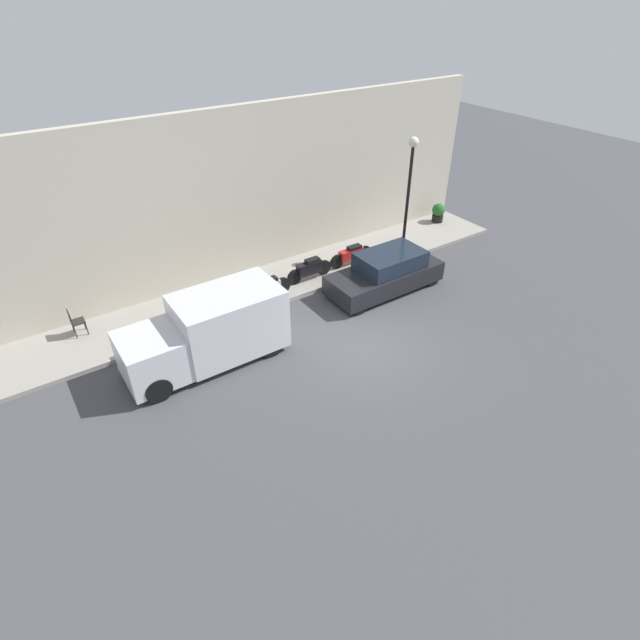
% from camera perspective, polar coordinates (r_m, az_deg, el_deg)
% --- Properties ---
extents(ground_plane, '(60.00, 60.00, 0.00)m').
position_cam_1_polar(ground_plane, '(15.62, 5.06, -2.91)').
color(ground_plane, '#47474C').
extents(sidewalk, '(2.65, 19.43, 0.14)m').
position_cam_1_polar(sidewalk, '(18.85, -3.99, 4.62)').
color(sidewalk, gray).
rests_on(sidewalk, ground_plane).
extents(building_facade, '(0.30, 19.43, 6.08)m').
position_cam_1_polar(building_facade, '(18.77, -6.74, 14.36)').
color(building_facade, beige).
rests_on(building_facade, ground_plane).
extents(parked_car, '(1.70, 4.31, 1.46)m').
position_cam_1_polar(parked_car, '(18.16, 7.55, 5.36)').
color(parked_car, black).
rests_on(parked_car, ground_plane).
extents(delivery_van, '(1.85, 4.71, 2.09)m').
position_cam_1_polar(delivery_van, '(14.70, -12.82, -1.31)').
color(delivery_van, silver).
rests_on(delivery_van, ground_plane).
extents(motorcycle_red, '(0.30, 1.94, 0.74)m').
position_cam_1_polar(motorcycle_red, '(19.62, 3.61, 7.49)').
color(motorcycle_red, '#B21E1E').
rests_on(motorcycle_red, sidewalk).
extents(scooter_silver, '(0.30, 1.85, 0.77)m').
position_cam_1_polar(scooter_silver, '(17.41, -6.06, 3.65)').
color(scooter_silver, '#B7B7BF').
rests_on(scooter_silver, sidewalk).
extents(motorcycle_black, '(0.30, 1.88, 0.81)m').
position_cam_1_polar(motorcycle_black, '(18.51, -1.18, 5.89)').
color(motorcycle_black, black).
rests_on(motorcycle_black, sidewalk).
extents(streetlamp, '(0.37, 0.37, 4.67)m').
position_cam_1_polar(streetlamp, '(19.47, 10.24, 15.79)').
color(streetlamp, black).
rests_on(streetlamp, sidewalk).
extents(potted_plant, '(0.58, 0.58, 0.86)m').
position_cam_1_polar(potted_plant, '(23.91, 13.36, 11.89)').
color(potted_plant, black).
rests_on(potted_plant, sidewalk).
extents(cafe_chair, '(0.40, 0.40, 0.90)m').
position_cam_1_polar(cafe_chair, '(17.26, -26.22, -0.08)').
color(cafe_chair, '#262626').
rests_on(cafe_chair, sidewalk).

